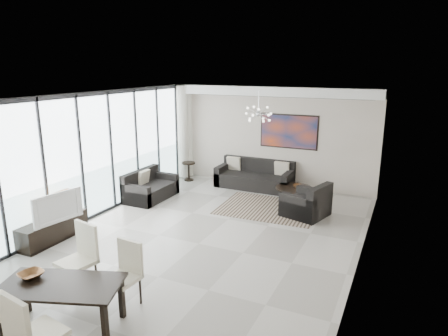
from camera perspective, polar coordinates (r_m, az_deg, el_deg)
The scene contains 19 objects.
room_shell at distance 7.46m, azimuth -0.68°, elevation -1.28°, with size 6.00×9.00×2.90m.
window_wall at distance 9.34m, azimuth -19.35°, elevation 1.24°, with size 0.37×8.95×2.90m.
soffit at distance 11.37m, azimuth 6.75°, elevation 10.83°, with size 5.98×0.40×0.26m, color white.
painting at distance 11.51m, azimuth 9.22°, elevation 5.17°, with size 1.68×0.04×0.98m, color #B43F19.
chandelier at distance 9.61m, azimuth 4.95°, elevation 7.71°, with size 0.66×0.66×0.71m.
rug at distance 10.10m, azimuth 6.39°, elevation -5.70°, with size 2.39×1.84×0.01m, color black.
coffee_table at distance 10.77m, azimuth 9.95°, elevation -3.49°, with size 0.97×0.97×0.34m.
bowl_coffee at distance 10.72m, azimuth 10.44°, elevation -2.54°, with size 0.24×0.24×0.08m, color brown.
sofa_main at distance 11.69m, azimuth 4.42°, elevation -1.47°, with size 2.20×0.90×0.80m.
loveseat at distance 10.88m, azimuth -10.57°, elevation -2.98°, with size 0.85×1.51×0.75m.
armchair at distance 9.67m, azimuth 11.77°, elevation -5.17°, with size 1.13×1.17×0.80m.
side_table at distance 12.37m, azimuth -5.08°, elevation -0.03°, with size 0.42×0.42×0.58m.
tv_console at distance 8.91m, azimuth -23.21°, elevation -8.09°, with size 0.42×1.49×0.47m, color black.
television at distance 8.60m, azimuth -23.00°, elevation -5.08°, with size 1.05×0.14×0.61m, color gray.
dining_table at distance 5.96m, azimuth -22.27°, elevation -15.85°, with size 1.77×1.29×0.66m.
dining_chair_se at distance 5.20m, azimuth -26.26°, elevation -20.13°, with size 0.58×0.58×1.12m.
dining_chair_nw at distance 6.76m, azimuth -19.67°, elevation -11.31°, with size 0.59×0.59×1.09m.
dining_chair_ne at distance 6.23m, azimuth -13.80°, elevation -13.85°, with size 0.48×0.48×0.98m.
bowl_dining at distance 6.22m, azimuth -25.88°, elevation -13.58°, with size 0.32×0.32×0.08m, color brown.
Camera 1 is at (3.58, -6.47, 3.48)m, focal length 32.00 mm.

